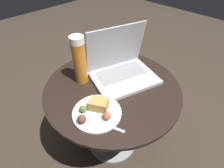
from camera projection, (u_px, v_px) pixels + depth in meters
name	position (u px, v px, depth m)	size (l,w,h in m)	color
ground_plane	(112.00, 141.00, 1.28)	(6.00, 6.00, 0.00)	#382D23
table	(112.00, 101.00, 1.00)	(0.72, 0.72, 0.54)	#9E9EA3
napkin	(98.00, 117.00, 0.77)	(0.18, 0.15, 0.00)	silver
laptop	(121.00, 68.00, 0.96)	(0.40, 0.36, 0.27)	#B2B2B7
beer_glass	(80.00, 60.00, 0.88)	(0.07, 0.07, 0.26)	#C6701E
snack_plate	(96.00, 111.00, 0.78)	(0.22, 0.22, 0.06)	silver
fork	(102.00, 123.00, 0.74)	(0.08, 0.17, 0.00)	#B2B2B7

